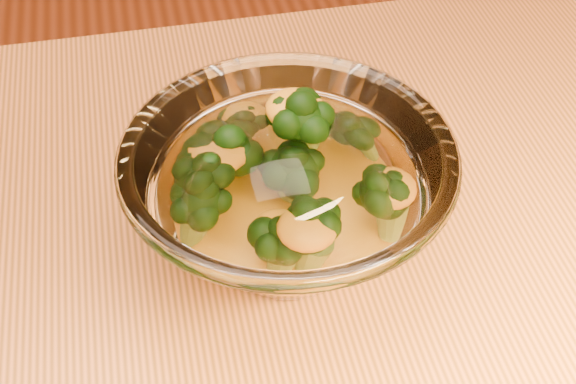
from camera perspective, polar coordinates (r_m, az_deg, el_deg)
The scene contains 3 objects.
glass_bowl at distance 0.55m, azimuth -0.00°, elevation -0.36°, with size 0.23×0.23×0.10m.
cheese_sauce at distance 0.57m, azimuth -0.00°, elevation -1.87°, with size 0.11×0.11×0.03m, color orange.
broccoli_heap at distance 0.55m, azimuth -0.75°, elevation 1.13°, with size 0.15×0.14×0.08m.
Camera 1 is at (-0.11, -0.29, 1.19)m, focal length 50.00 mm.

